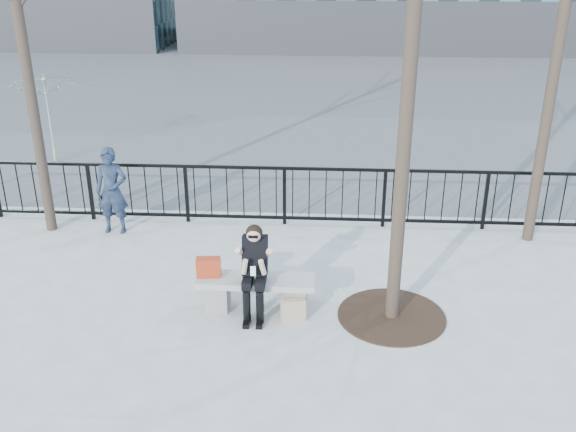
{
  "coord_description": "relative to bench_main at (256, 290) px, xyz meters",
  "views": [
    {
      "loc": [
        0.93,
        -7.82,
        4.81
      ],
      "look_at": [
        0.4,
        0.8,
        1.1
      ],
      "focal_mm": 40.0,
      "sensor_mm": 36.0,
      "label": 1
    }
  ],
  "objects": [
    {
      "name": "shopping_bag",
      "position": [
        0.54,
        -0.28,
        -0.14
      ],
      "size": [
        0.36,
        0.21,
        0.32
      ],
      "primitive_type": "cube",
      "rotation": [
        0.0,
        0.0,
        0.28
      ],
      "color": "#CAB68F",
      "rests_on": "ground"
    },
    {
      "name": "street_surface",
      "position": [
        0.0,
        15.0,
        -0.3
      ],
      "size": [
        60.0,
        23.0,
        0.01
      ],
      "primitive_type": "cube",
      "color": "#474747",
      "rests_on": "ground"
    },
    {
      "name": "vendor_umbrella",
      "position": [
        -5.47,
        6.21,
        0.74
      ],
      "size": [
        2.88,
        2.91,
        2.09
      ],
      "primitive_type": "imported",
      "rotation": [
        0.0,
        0.0,
        -0.31
      ],
      "color": "yellow",
      "rests_on": "ground"
    },
    {
      "name": "tree_grate",
      "position": [
        1.9,
        -0.1,
        -0.29
      ],
      "size": [
        1.5,
        1.5,
        0.02
      ],
      "primitive_type": "cylinder",
      "color": "black",
      "rests_on": "ground"
    },
    {
      "name": "seated_woman",
      "position": [
        0.0,
        -0.16,
        0.37
      ],
      "size": [
        0.5,
        0.64,
        1.34
      ],
      "color": "black",
      "rests_on": "ground"
    },
    {
      "name": "railing",
      "position": [
        0.0,
        3.0,
        0.25
      ],
      "size": [
        14.0,
        0.06,
        1.1
      ],
      "color": "black",
      "rests_on": "ground"
    },
    {
      "name": "standing_man",
      "position": [
        -2.8,
        2.47,
        0.48
      ],
      "size": [
        0.58,
        0.38,
        1.56
      ],
      "primitive_type": "imported",
      "rotation": [
        0.0,
        0.0,
        -0.01
      ],
      "color": "black",
      "rests_on": "ground"
    },
    {
      "name": "ground",
      "position": [
        0.0,
        0.0,
        -0.3
      ],
      "size": [
        120.0,
        120.0,
        0.0
      ],
      "primitive_type": "plane",
      "color": "gray",
      "rests_on": "ground"
    },
    {
      "name": "handbag",
      "position": [
        -0.66,
        0.02,
        0.33
      ],
      "size": [
        0.35,
        0.19,
        0.28
      ],
      "primitive_type": "cube",
      "rotation": [
        0.0,
        0.0,
        0.09
      ],
      "color": "#A72F14",
      "rests_on": "bench_main"
    },
    {
      "name": "bench_main",
      "position": [
        0.0,
        0.0,
        0.0
      ],
      "size": [
        1.65,
        0.46,
        0.49
      ],
      "color": "slate",
      "rests_on": "ground"
    }
  ]
}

